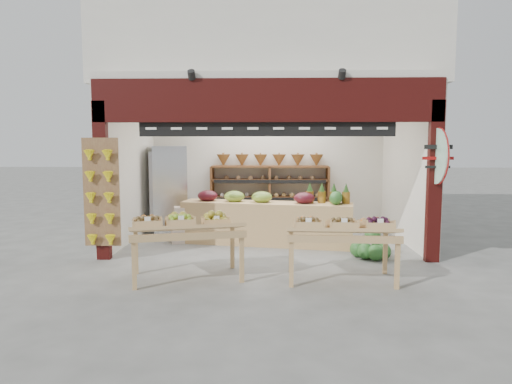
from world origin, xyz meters
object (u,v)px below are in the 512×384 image
object	(u,v)px
back_shelving	(270,180)
display_table_left	(179,225)
cardboard_stack	(195,229)
mid_counter	(266,221)
watermelon_pile	(371,248)
refrigerator	(168,189)
display_table_right	(341,227)

from	to	relation	value
back_shelving	display_table_left	distance (m)	4.31
cardboard_stack	mid_counter	bearing A→B (deg)	-8.40
cardboard_stack	watermelon_pile	xyz separation A→B (m)	(3.23, -1.22, -0.09)
back_shelving	watermelon_pile	distance (m)	3.43
display_table_left	watermelon_pile	distance (m)	3.36
watermelon_pile	display_table_left	bearing A→B (deg)	-156.94
refrigerator	display_table_right	xyz separation A→B (m)	(3.29, -3.63, -0.18)
mid_counter	cardboard_stack	bearing A→B (deg)	171.60
back_shelving	cardboard_stack	xyz separation A→B (m)	(-1.49, -1.57, -0.85)
mid_counter	refrigerator	bearing A→B (deg)	149.40
cardboard_stack	mid_counter	size ratio (longest dim) A/B	0.32
display_table_left	display_table_right	xyz separation A→B (m)	(2.33, -0.02, -0.01)
mid_counter	display_table_right	xyz separation A→B (m)	(1.09, -2.33, 0.32)
back_shelving	display_table_left	size ratio (longest dim) A/B	1.56
display_table_left	mid_counter	bearing A→B (deg)	61.89
display_table_left	watermelon_pile	bearing A→B (deg)	23.06
display_table_right	mid_counter	bearing A→B (deg)	115.14
display_table_left	cardboard_stack	bearing A→B (deg)	94.25
refrigerator	display_table_left	bearing A→B (deg)	-94.80
mid_counter	display_table_right	size ratio (longest dim) A/B	2.14
back_shelving	display_table_right	world-z (taller)	back_shelving
cardboard_stack	display_table_left	xyz separation A→B (m)	(0.19, -2.52, 0.52)
back_shelving	display_table_left	xyz separation A→B (m)	(-1.30, -4.09, -0.33)
cardboard_stack	watermelon_pile	distance (m)	3.46
back_shelving	cardboard_stack	size ratio (longest dim) A/B	2.55
refrigerator	watermelon_pile	size ratio (longest dim) A/B	2.83
cardboard_stack	display_table_left	bearing A→B (deg)	-85.75
display_table_right	back_shelving	bearing A→B (deg)	104.01
refrigerator	display_table_right	bearing A→B (deg)	-67.60
cardboard_stack	display_table_left	distance (m)	2.58
refrigerator	display_table_right	distance (m)	4.90
mid_counter	display_table_right	world-z (taller)	mid_counter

